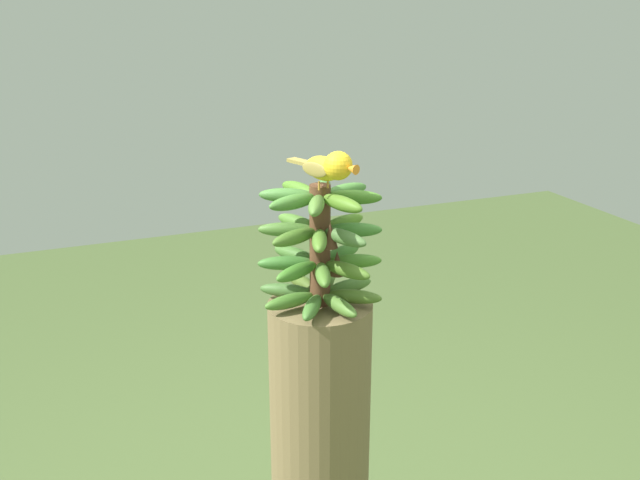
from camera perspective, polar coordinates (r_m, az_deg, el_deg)
name	(u,v)px	position (r m, az deg, el deg)	size (l,w,h in m)	color
banana_bunch	(320,246)	(1.72, 0.03, -0.48)	(0.31, 0.31, 0.30)	brown
perched_bird	(330,167)	(1.61, 0.80, 5.79)	(0.10, 0.21, 0.09)	#C68933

